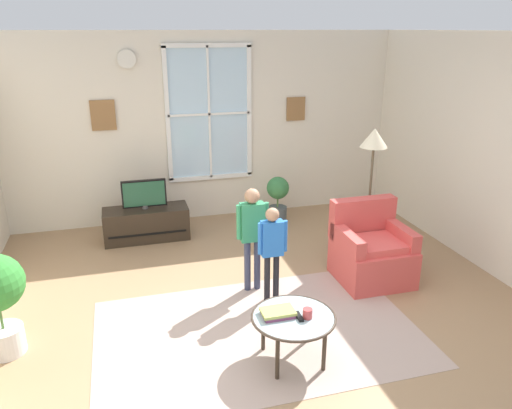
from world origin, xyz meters
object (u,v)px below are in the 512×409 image
object	(u,v)px
person_green_shirt	(252,228)
person_blue_shirt	(272,244)
coffee_table	(293,319)
remote_near_books	(285,313)
television	(144,194)
tv_stand	(146,224)
potted_plant_by_window	(278,196)
cup	(308,313)
armchair	(371,252)
floor_lamp	(373,151)
remote_near_cup	(299,316)
book_stack	(278,313)

from	to	relation	value
person_green_shirt	person_blue_shirt	bearing A→B (deg)	-63.74
coffee_table	person_green_shirt	distance (m)	1.30
remote_near_books	person_green_shirt	distance (m)	1.25
coffee_table	person_blue_shirt	bearing A→B (deg)	82.88
television	person_green_shirt	world-z (taller)	person_green_shirt
tv_stand	person_blue_shirt	bearing A→B (deg)	-60.05
person_blue_shirt	potted_plant_by_window	distance (m)	2.27
person_green_shirt	potted_plant_by_window	size ratio (longest dim) A/B	1.72
tv_stand	cup	world-z (taller)	cup
armchair	cup	size ratio (longest dim) A/B	10.38
tv_stand	person_blue_shirt	xyz separation A→B (m)	(1.13, -1.96, 0.42)
remote_near_books	potted_plant_by_window	size ratio (longest dim) A/B	0.21
remote_near_books	television	bearing A→B (deg)	108.06
tv_stand	television	distance (m)	0.42
coffee_table	floor_lamp	distance (m)	2.50
armchair	remote_near_cup	world-z (taller)	armchair
book_stack	person_green_shirt	world-z (taller)	person_green_shirt
potted_plant_by_window	person_green_shirt	bearing A→B (deg)	-115.57
cup	remote_near_cup	size ratio (longest dim) A/B	0.60
book_stack	tv_stand	bearing A→B (deg)	106.95
tv_stand	television	bearing A→B (deg)	-90.00
television	book_stack	size ratio (longest dim) A/B	2.06
tv_stand	person_blue_shirt	world-z (taller)	person_blue_shirt
tv_stand	remote_near_books	distance (m)	3.07
tv_stand	television	xyz separation A→B (m)	(-0.00, -0.00, 0.42)
remote_near_cup	potted_plant_by_window	distance (m)	3.26
remote_near_cup	floor_lamp	distance (m)	2.49
armchair	cup	distance (m)	1.72
coffee_table	potted_plant_by_window	size ratio (longest dim) A/B	1.07
remote_near_cup	person_blue_shirt	bearing A→B (deg)	85.14
armchair	person_blue_shirt	size ratio (longest dim) A/B	0.86
person_green_shirt	cup	bearing A→B (deg)	-85.18
person_green_shirt	remote_near_books	bearing A→B (deg)	-92.35
person_blue_shirt	potted_plant_by_window	bearing A→B (deg)	70.41
book_stack	cup	world-z (taller)	cup
armchair	remote_near_books	xyz separation A→B (m)	(-1.39, -1.10, 0.11)
remote_near_books	remote_near_cup	size ratio (longest dim) A/B	1.00
person_blue_shirt	floor_lamp	bearing A→B (deg)	26.31
potted_plant_by_window	remote_near_books	bearing A→B (deg)	-106.97
book_stack	floor_lamp	distance (m)	2.53
tv_stand	potted_plant_by_window	size ratio (longest dim) A/B	1.66
tv_stand	armchair	size ratio (longest dim) A/B	1.27
person_blue_shirt	remote_near_cup	bearing A→B (deg)	-94.86
television	cup	bearing A→B (deg)	-69.74
person_green_shirt	remote_near_cup	bearing A→B (deg)	-88.01
remote_near_cup	person_blue_shirt	xyz separation A→B (m)	(0.09, 1.02, 0.20)
television	person_blue_shirt	size ratio (longest dim) A/B	0.56
armchair	remote_near_books	distance (m)	1.78
book_stack	cup	distance (m)	0.25
floor_lamp	coffee_table	bearing A→B (deg)	-132.58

